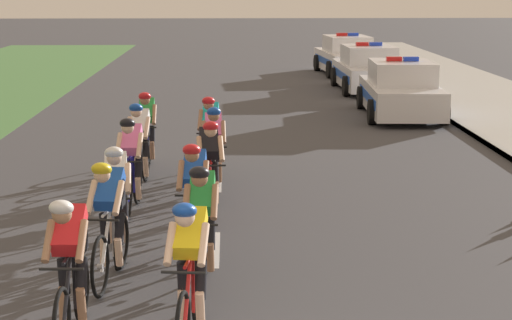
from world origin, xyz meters
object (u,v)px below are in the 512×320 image
Objects in this scene: cyclist_fourth at (202,224)px; cyclist_seventh at (131,163)px; cyclist_eighth at (210,167)px; cyclist_eleventh at (147,129)px; cyclist_ninth at (140,144)px; police_car_nearest at (401,91)px; cyclist_sixth at (194,196)px; cyclist_fifth at (116,199)px; cyclist_twelfth at (210,135)px; cyclist_lead at (70,266)px; cyclist_second at (190,269)px; cyclist_tenth at (214,148)px; police_car_third at (346,57)px; police_car_second at (368,70)px; cyclist_third at (109,219)px.

cyclist_fourth and cyclist_seventh have the same top height.
cyclist_eighth is 1.00× the size of cyclist_eleventh.
police_car_nearest is (6.10, 7.96, -0.11)m from cyclist_ninth.
police_car_nearest reaches higher than cyclist_eighth.
cyclist_eighth is 0.38× the size of police_car_nearest.
cyclist_seventh is (-1.05, 2.13, 0.00)m from cyclist_sixth.
cyclist_ninth is (-1.08, 3.73, 0.00)m from cyclist_sixth.
cyclist_eighth and cyclist_eleventh have the same top height.
cyclist_fifth and cyclist_seventh have the same top height.
cyclist_sixth is at bearing -113.24° from police_car_nearest.
police_car_nearest reaches higher than cyclist_sixth.
cyclist_eleventh is at bearing 101.85° from cyclist_sixth.
cyclist_seventh is 1.00× the size of cyclist_twelfth.
cyclist_sixth is at bearing 68.32° from cyclist_lead.
cyclist_second is 4.76m from cyclist_eighth.
police_car_third is (4.82, 19.18, -0.11)m from cyclist_tenth.
cyclist_eighth is 1.45m from cyclist_tenth.
police_car_third reaches higher than cyclist_fifth.
police_car_third is at bearing 75.07° from cyclist_fifth.
police_car_second is 5.20m from police_car_third.
cyclist_twelfth is at bearing 90.99° from cyclist_eighth.
cyclist_seventh is at bearing -122.39° from police_car_nearest.
cyclist_tenth is (0.07, 4.60, 0.00)m from cyclist_fourth.
cyclist_third is 1.47m from cyclist_sixth.
cyclist_seventh and cyclist_ninth have the same top height.
cyclist_third is 0.38× the size of police_car_third.
police_car_nearest reaches higher than cyclist_eleventh.
cyclist_fourth is 1.65m from cyclist_fifth.
cyclist_eighth is 2.75m from cyclist_twelfth.
cyclist_ninth is 1.00× the size of cyclist_tenth.
police_car_third is at bearing 74.66° from cyclist_twelfth.
cyclist_lead and cyclist_eleventh have the same top height.
cyclist_third is 14.14m from police_car_nearest.
cyclist_twelfth is at bearing 76.66° from cyclist_fifth.
police_car_third is (4.86, 20.63, -0.11)m from cyclist_eighth.
cyclist_twelfth is (-0.02, 5.90, 0.00)m from cyclist_fourth.
cyclist_sixth and cyclist_eleventh have the same top height.
police_car_second reaches higher than cyclist_fourth.
cyclist_fifth is 1.00× the size of cyclist_tenth.
cyclist_eleventh is at bearing 91.24° from cyclist_third.
cyclist_fourth and cyclist_eighth have the same top height.
cyclist_ninth is at bearing 91.14° from cyclist_seventh.
police_car_nearest is at bearing 66.76° from cyclist_sixth.
police_car_second is (6.12, 12.00, -0.11)m from cyclist_eleventh.
cyclist_eleventh is at bearing 89.83° from cyclist_lead.
cyclist_fifth is 1.01m from cyclist_sixth.
cyclist_seventh is at bearing -115.74° from cyclist_twelfth.
cyclist_fifth is 2.27m from cyclist_eighth.
cyclist_ninth is 0.38× the size of police_car_third.
police_car_nearest is (4.86, 9.90, -0.11)m from cyclist_eighth.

